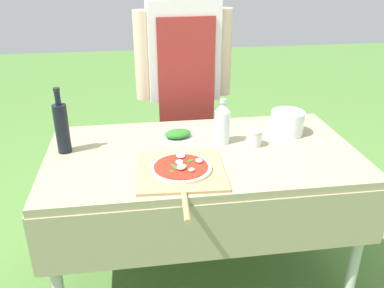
{
  "coord_description": "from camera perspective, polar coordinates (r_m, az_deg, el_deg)",
  "views": [
    {
      "loc": [
        -0.3,
        -1.74,
        1.62
      ],
      "look_at": [
        -0.05,
        0.0,
        0.8
      ],
      "focal_mm": 38.0,
      "sensor_mm": 36.0,
      "label": 1
    }
  ],
  "objects": [
    {
      "name": "sauce_jar",
      "position": [
        2.03,
        8.73,
        0.73
      ],
      "size": [
        0.08,
        0.08,
        0.08
      ],
      "color": "silver",
      "rests_on": "prep_table"
    },
    {
      "name": "prep_table",
      "position": [
        2.0,
        1.45,
        -3.25
      ],
      "size": [
        1.51,
        0.83,
        0.76
      ],
      "color": "gray",
      "rests_on": "ground"
    },
    {
      "name": "water_bottle",
      "position": [
        2.01,
        4.29,
        3.01
      ],
      "size": [
        0.08,
        0.08,
        0.23
      ],
      "color": "silver",
      "rests_on": "prep_table"
    },
    {
      "name": "person_cook",
      "position": [
        2.57,
        -1.13,
        9.67
      ],
      "size": [
        0.6,
        0.21,
        1.6
      ],
      "rotation": [
        0.0,
        0.0,
        3.18
      ],
      "color": "#333D56",
      "rests_on": "ground"
    },
    {
      "name": "herb_container",
      "position": [
        2.09,
        -1.98,
        1.34
      ],
      "size": [
        0.18,
        0.14,
        0.05
      ],
      "rotation": [
        0.0,
        0.0,
        0.19
      ],
      "color": "silver",
      "rests_on": "prep_table"
    },
    {
      "name": "ground_plane",
      "position": [
        2.4,
        1.27,
        -17.59
      ],
      "size": [
        12.0,
        12.0,
        0.0
      ],
      "primitive_type": "plane",
      "color": "#517F38"
    },
    {
      "name": "oil_bottle",
      "position": [
        2.0,
        -17.81,
        2.27
      ],
      "size": [
        0.07,
        0.07,
        0.32
      ],
      "color": "black",
      "rests_on": "prep_table"
    },
    {
      "name": "mixing_tub",
      "position": [
        2.19,
        13.21,
        2.94
      ],
      "size": [
        0.17,
        0.17,
        0.12
      ],
      "primitive_type": "cylinder",
      "color": "silver",
      "rests_on": "prep_table"
    },
    {
      "name": "pizza_on_peel",
      "position": [
        1.76,
        -1.52,
        -3.71
      ],
      "size": [
        0.4,
        0.58,
        0.05
      ],
      "rotation": [
        0.0,
        0.0,
        -0.06
      ],
      "color": "tan",
      "rests_on": "prep_table"
    }
  ]
}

